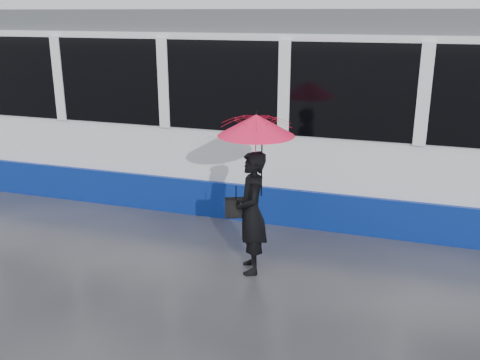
% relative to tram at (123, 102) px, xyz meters
% --- Properties ---
extents(ground, '(90.00, 90.00, 0.00)m').
position_rel_tram_xyz_m(ground, '(2.08, -2.50, -1.64)').
color(ground, '#29292E').
rests_on(ground, ground).
extents(rails, '(34.00, 1.51, 0.02)m').
position_rel_tram_xyz_m(rails, '(2.08, -0.00, -1.63)').
color(rails, '#3F3D38').
rests_on(rails, ground).
extents(tram, '(26.00, 2.56, 3.35)m').
position_rel_tram_xyz_m(tram, '(0.00, 0.00, 0.00)').
color(tram, white).
rests_on(tram, ground).
extents(woman, '(0.59, 0.70, 1.64)m').
position_rel_tram_xyz_m(woman, '(3.51, -2.91, -0.82)').
color(woman, black).
rests_on(woman, ground).
extents(umbrella, '(1.25, 1.25, 1.10)m').
position_rel_tram_xyz_m(umbrella, '(3.56, -2.91, 0.16)').
color(umbrella, '#FB159C').
rests_on(umbrella, ground).
extents(handbag, '(0.32, 0.23, 0.43)m').
position_rel_tram_xyz_m(handbag, '(3.29, -2.89, -0.78)').
color(handbag, black).
rests_on(handbag, ground).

